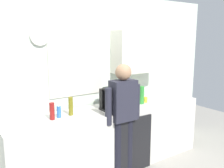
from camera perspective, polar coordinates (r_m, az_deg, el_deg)
name	(u,v)px	position (r m, az deg, el deg)	size (l,w,h in m)	color
kitchen_counter	(111,137)	(3.82, -0.25, -12.19)	(3.09, 0.64, 0.92)	beige
dishwasher_panel	(136,145)	(3.72, 5.51, -13.73)	(0.56, 0.02, 0.83)	black
back_wall_assembly	(101,75)	(3.95, -2.58, 2.11)	(4.69, 0.42, 2.60)	silver
coffee_maker	(107,100)	(3.55, -1.11, -3.66)	(0.20, 0.20, 0.33)	black
bottle_red_vinegar	(52,111)	(3.24, -13.64, -6.08)	(0.06, 0.06, 0.22)	maroon
bottle_olive_oil	(71,106)	(3.36, -9.48, -5.03)	(0.06, 0.06, 0.25)	olive
bottle_clear_soda	(141,95)	(3.91, 6.75, -2.51)	(0.09, 0.09, 0.28)	#2D8C33
cup_yellow_cup	(145,100)	(4.02, 7.63, -3.59)	(0.07, 0.07, 0.09)	yellow
dish_soap	(59,112)	(3.31, -12.14, -6.24)	(0.06, 0.06, 0.18)	blue
person_at_sink	(123,111)	(3.43, 2.55, -6.26)	(0.57, 0.22, 1.60)	black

